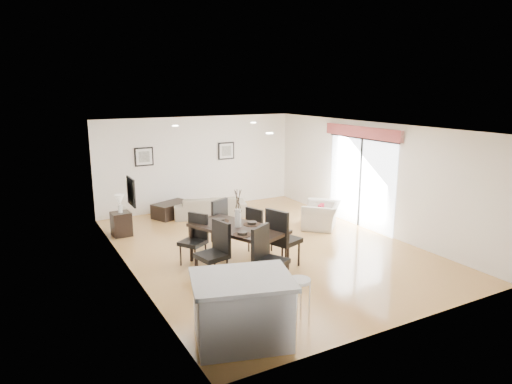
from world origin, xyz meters
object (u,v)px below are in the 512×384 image
armchair (321,215)px  dining_chair_head (266,255)px  dining_chair_efar (258,228)px  bar_stool (299,286)px  dining_chair_wfar (195,236)px  dining_chair_foot (216,220)px  side_table (121,224)px  dining_chair_enear (281,235)px  coffee_table (172,210)px  kitchen_island (242,309)px  dining_table (238,231)px  sofa (210,206)px  dining_chair_wnear (216,248)px

armchair → dining_chair_head: (-3.04, -2.46, 0.31)m
dining_chair_efar → bar_stool: (-0.95, -3.02, 0.07)m
dining_chair_head → dining_chair_wfar: bearing=81.5°
dining_chair_foot → armchair: bearing=154.5°
dining_chair_head → dining_chair_foot: (0.09, 2.43, -0.01)m
armchair → side_table: bearing=-66.3°
dining_chair_enear → coffee_table: dining_chair_enear is taller
armchair → dining_chair_wfar: (-3.70, -0.72, 0.25)m
kitchen_island → dining_table: bearing=81.0°
dining_chair_enear → bar_stool: (-0.94, -2.04, -0.04)m
dining_chair_foot → dining_table: bearing=61.8°
sofa → dining_chair_wfar: dining_chair_wfar is taller
side_table → dining_chair_wfar: bearing=-69.8°
dining_chair_efar → dining_chair_wnear: bearing=103.2°
dining_table → side_table: dining_table is taller
armchair → kitchen_island: size_ratio=0.62×
sofa → dining_chair_head: 4.90m
side_table → sofa: bearing=11.6°
sofa → dining_chair_foot: dining_chair_foot is taller
coffee_table → bar_stool: bar_stool is taller
dining_chair_efar → dining_table: bearing=102.6°
sofa → side_table: (-2.53, -0.52, 0.00)m
armchair → dining_chair_wnear: 4.07m
dining_chair_wnear → dining_chair_enear: bearing=75.7°
dining_chair_wfar → bar_stool: bearing=-24.6°
armchair → dining_chair_efar: dining_chair_efar is taller
dining_table → dining_chair_foot: dining_chair_foot is taller
dining_table → dining_chair_efar: size_ratio=2.15×
kitchen_island → armchair: bearing=58.5°
dining_chair_foot → coffee_table: bearing=-114.5°
sofa → dining_chair_enear: (-0.22, -4.11, 0.39)m
armchair → dining_chair_enear: bearing=-7.5°
side_table → armchair: bearing=-21.4°
dining_chair_efar → dining_chair_foot: bearing=20.3°
dining_chair_foot → side_table: bearing=-74.0°
dining_chair_efar → kitchen_island: bearing=127.1°
sofa → bar_stool: bar_stool is taller
dining_table → coffee_table: (-0.04, 4.06, -0.53)m
side_table → dining_chair_foot: bearing=-47.8°
dining_chair_enear → bar_stool: 2.25m
dining_chair_foot → side_table: 2.52m
kitchen_island → bar_stool: kitchen_island is taller
armchair → bar_stool: 5.02m
sofa → dining_chair_enear: size_ratio=1.63×
coffee_table → kitchen_island: kitchen_island is taller
dining_chair_head → bar_stool: (-0.21, -1.35, -0.01)m
armchair → dining_chair_wnear: (-3.68, -1.72, 0.30)m
dining_chair_wfar → bar_stool: size_ratio=1.39×
sofa → bar_stool: size_ratio=2.67×
coffee_table → bar_stool: size_ratio=1.37×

